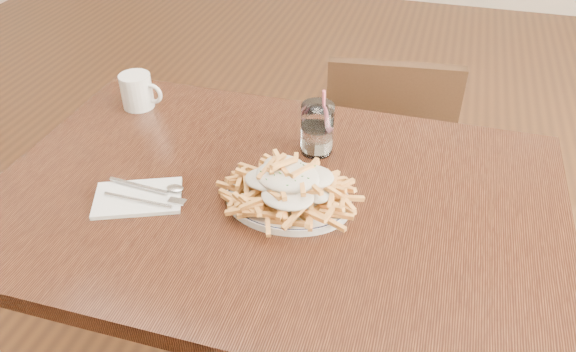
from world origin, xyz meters
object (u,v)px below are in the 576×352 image
(loaded_fries, at_px, (288,181))
(water_glass, at_px, (317,132))
(table, at_px, (274,220))
(chair_far, at_px, (385,152))
(fries_plate, at_px, (288,200))
(coffee_mug, at_px, (138,91))

(loaded_fries, relative_size, water_glass, 1.50)
(table, distance_m, loaded_fries, 0.14)
(chair_far, distance_m, fries_plate, 0.75)
(water_glass, xyz_separation_m, coffee_mug, (-0.50, 0.07, -0.01))
(fries_plate, xyz_separation_m, loaded_fries, (-0.00, 0.00, 0.05))
(table, relative_size, water_glass, 7.28)
(table, distance_m, fries_plate, 0.10)
(fries_plate, bearing_deg, chair_far, 79.01)
(table, bearing_deg, loaded_fries, -34.41)
(fries_plate, height_order, water_glass, water_glass)
(table, xyz_separation_m, chair_far, (0.17, 0.65, -0.21))
(loaded_fries, xyz_separation_m, water_glass, (0.01, 0.21, -0.00))
(table, height_order, chair_far, chair_far)
(loaded_fries, bearing_deg, coffee_mug, 150.20)
(loaded_fries, distance_m, coffee_mug, 0.56)
(chair_far, xyz_separation_m, water_glass, (-0.12, -0.47, 0.34))
(fries_plate, distance_m, loaded_fries, 0.05)
(fries_plate, xyz_separation_m, coffee_mug, (-0.49, 0.28, 0.04))
(fries_plate, bearing_deg, coffee_mug, 150.20)
(chair_far, relative_size, coffee_mug, 7.12)
(loaded_fries, bearing_deg, fries_plate, -26.57)
(fries_plate, relative_size, coffee_mug, 2.50)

